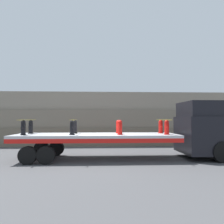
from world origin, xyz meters
name	(u,v)px	position (x,y,z in m)	size (l,w,h in m)	color
ground_plane	(96,159)	(0.00, 0.00, 0.00)	(120.00, 120.00, 0.00)	#474749
rock_cliff	(98,119)	(0.00, 6.59, 2.06)	(60.00, 3.30, 4.12)	#665B4C
truck_cab	(204,130)	(5.63, 0.00, 1.48)	(2.25, 2.67, 2.95)	black
flatbed_trailer	(85,139)	(-0.58, 0.00, 1.03)	(8.19, 2.61, 1.28)	#B2B2B7
fire_hydrant_black_near_0	(23,128)	(-3.50, -0.55, 1.63)	(0.28, 0.45, 0.72)	black
fire_hydrant_black_far_0	(31,127)	(-3.50, 0.55, 1.63)	(0.28, 0.45, 0.72)	black
fire_hydrant_black_near_1	(72,128)	(-1.17, -0.55, 1.63)	(0.28, 0.45, 0.72)	black
fire_hydrant_black_far_1	(75,127)	(-1.17, 0.55, 1.63)	(0.28, 0.45, 0.72)	black
fire_hydrant_red_near_2	(120,128)	(1.17, -0.55, 1.63)	(0.28, 0.45, 0.72)	red
fire_hydrant_red_far_2	(118,127)	(1.17, 0.55, 1.63)	(0.28, 0.45, 0.72)	red
fire_hydrant_red_near_3	(167,128)	(3.50, -0.55, 1.63)	(0.28, 0.45, 0.72)	red
fire_hydrant_red_far_3	(161,127)	(3.50, 0.55, 1.63)	(0.28, 0.45, 0.72)	red
cargo_strap_rear	(27,120)	(-3.50, 0.00, 2.01)	(0.05, 2.71, 0.01)	yellow
cargo_strap_middle	(74,120)	(-1.17, 0.00, 2.01)	(0.05, 2.71, 0.01)	yellow
cargo_strap_front	(163,120)	(3.50, 0.00, 2.01)	(0.05, 2.71, 0.01)	yellow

